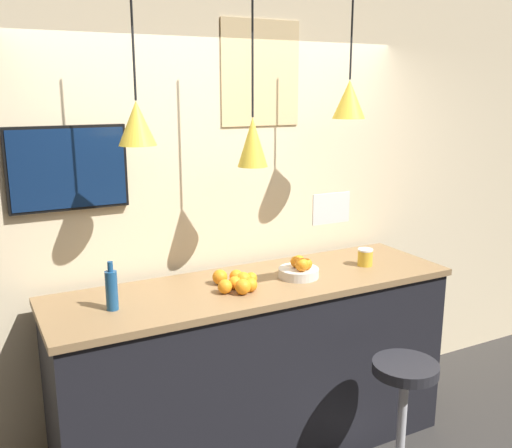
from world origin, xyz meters
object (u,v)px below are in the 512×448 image
object	(u,v)px
bar_stool	(403,405)
juice_bottle	(112,289)
fruit_bowl	(299,269)
mounted_tv	(68,168)
spread_jar	(365,257)

from	to	relation	value
bar_stool	juice_bottle	bearing A→B (deg)	155.52
fruit_bowl	juice_bottle	distance (m)	1.12
mounted_tv	spread_jar	bearing A→B (deg)	-14.33
spread_jar	mounted_tv	distance (m)	1.87
juice_bottle	bar_stool	bearing A→B (deg)	-24.48
juice_bottle	mounted_tv	size ratio (longest dim) A/B	0.40
juice_bottle	spread_jar	xyz separation A→B (m)	(1.61, 0.00, -0.05)
mounted_tv	fruit_bowl	bearing A→B (deg)	-20.04
bar_stool	fruit_bowl	distance (m)	0.95
bar_stool	juice_bottle	xyz separation A→B (m)	(-1.40, 0.64, 0.70)
bar_stool	fruit_bowl	xyz separation A→B (m)	(-0.29, 0.63, 0.64)
juice_bottle	spread_jar	size ratio (longest dim) A/B	2.35
fruit_bowl	mounted_tv	world-z (taller)	mounted_tv
mounted_tv	bar_stool	bearing A→B (deg)	-35.63
juice_bottle	mounted_tv	distance (m)	0.72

